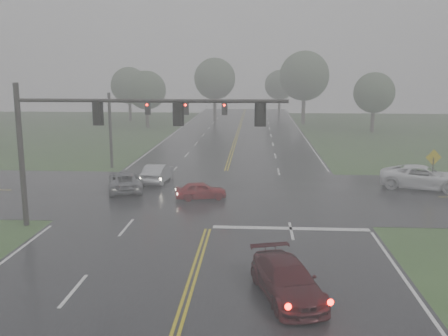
# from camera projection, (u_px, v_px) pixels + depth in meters

# --- Properties ---
(main_road) EXTENTS (18.00, 160.00, 0.02)m
(main_road) POSITION_uv_depth(u_px,v_px,m) (217.00, 201.00, 32.93)
(main_road) COLOR black
(main_road) RESTS_ON ground
(cross_street) EXTENTS (120.00, 14.00, 0.02)m
(cross_street) POSITION_uv_depth(u_px,v_px,m) (219.00, 194.00, 34.89)
(cross_street) COLOR black
(cross_street) RESTS_ON ground
(stop_bar) EXTENTS (8.50, 0.50, 0.01)m
(stop_bar) POSITION_uv_depth(u_px,v_px,m) (291.00, 229.00, 27.16)
(stop_bar) COLOR silver
(stop_bar) RESTS_ON ground
(sedan_maroon) EXTENTS (3.17, 5.13, 1.39)m
(sedan_maroon) POSITION_uv_depth(u_px,v_px,m) (287.00, 297.00, 18.97)
(sedan_maroon) COLOR #380A0F
(sedan_maroon) RESTS_ON ground
(sedan_red) EXTENTS (3.65, 2.15, 1.17)m
(sedan_red) POSITION_uv_depth(u_px,v_px,m) (201.00, 199.00, 33.44)
(sedan_red) COLOR maroon
(sedan_red) RESTS_ON ground
(sedan_silver) EXTENTS (1.83, 4.45, 1.43)m
(sedan_silver) POSITION_uv_depth(u_px,v_px,m) (158.00, 182.00, 38.46)
(sedan_silver) COLOR #A5A8AD
(sedan_silver) RESTS_ON ground
(car_grey) EXTENTS (3.56, 5.38, 1.37)m
(car_grey) POSITION_uv_depth(u_px,v_px,m) (125.00, 191.00, 35.76)
(car_grey) COLOR slate
(car_grey) RESTS_ON ground
(pickup_white) EXTENTS (6.59, 4.56, 1.67)m
(pickup_white) POSITION_uv_depth(u_px,v_px,m) (422.00, 189.00, 36.35)
(pickup_white) COLOR white
(pickup_white) RESTS_ON ground
(signal_gantry_near) EXTENTS (14.55, 0.34, 7.85)m
(signal_gantry_near) POSITION_uv_depth(u_px,v_px,m) (101.00, 127.00, 26.52)
(signal_gantry_near) COLOR black
(signal_gantry_near) RESTS_ON ground
(signal_gantry_far) EXTENTS (11.25, 0.33, 6.60)m
(signal_gantry_far) POSITION_uv_depth(u_px,v_px,m) (149.00, 116.00, 43.15)
(signal_gantry_far) COLOR black
(signal_gantry_far) RESTS_ON ground
(sign_diamond_east) EXTENTS (1.19, 0.26, 2.88)m
(sign_diamond_east) POSITION_uv_depth(u_px,v_px,m) (433.00, 162.00, 36.22)
(sign_diamond_east) COLOR black
(sign_diamond_east) RESTS_ON ground
(tree_nw_a) EXTENTS (5.78, 5.78, 8.49)m
(tree_nw_a) POSITION_uv_depth(u_px,v_px,m) (147.00, 90.00, 74.25)
(tree_nw_a) COLOR #332A21
(tree_nw_a) RESTS_ON ground
(tree_ne_a) EXTENTS (7.88, 7.88, 11.57)m
(tree_ne_a) POSITION_uv_depth(u_px,v_px,m) (304.00, 76.00, 78.94)
(tree_ne_a) COLOR #332A21
(tree_ne_a) RESTS_ON ground
(tree_n_mid) EXTENTS (7.28, 7.28, 10.70)m
(tree_n_mid) POSITION_uv_depth(u_px,v_px,m) (215.00, 79.00, 87.48)
(tree_n_mid) COLOR #332A21
(tree_n_mid) RESTS_ON ground
(tree_e_near) EXTENTS (5.64, 5.64, 8.28)m
(tree_e_near) POSITION_uv_depth(u_px,v_px,m) (374.00, 93.00, 68.92)
(tree_e_near) COLOR #332A21
(tree_e_near) RESTS_ON ground
(tree_nw_b) EXTENTS (6.19, 6.19, 9.09)m
(tree_nw_b) POSITION_uv_depth(u_px,v_px,m) (129.00, 85.00, 84.27)
(tree_nw_b) COLOR #332A21
(tree_nw_b) RESTS_ON ground
(tree_n_far) EXTENTS (5.86, 5.86, 8.61)m
(tree_n_far) POSITION_uv_depth(u_px,v_px,m) (280.00, 85.00, 97.76)
(tree_n_far) COLOR #332A21
(tree_n_far) RESTS_ON ground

